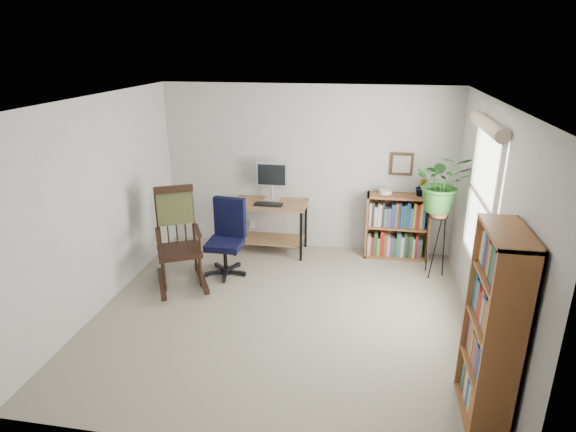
% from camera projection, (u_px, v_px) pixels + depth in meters
% --- Properties ---
extents(floor, '(4.20, 4.00, 0.00)m').
position_uv_depth(floor, '(282.00, 314.00, 5.52)').
color(floor, gray).
rests_on(floor, ground).
extents(ceiling, '(4.20, 4.00, 0.00)m').
position_uv_depth(ceiling, '(281.00, 100.00, 4.70)').
color(ceiling, silver).
rests_on(ceiling, ground).
extents(wall_back, '(4.20, 0.00, 2.40)m').
position_uv_depth(wall_back, '(307.00, 169.00, 6.96)').
color(wall_back, '#B6B5B1').
rests_on(wall_back, ground).
extents(wall_front, '(4.20, 0.00, 2.40)m').
position_uv_depth(wall_front, '(228.00, 314.00, 3.25)').
color(wall_front, '#B6B5B1').
rests_on(wall_front, ground).
extents(wall_left, '(0.00, 4.00, 2.40)m').
position_uv_depth(wall_left, '(99.00, 205.00, 5.44)').
color(wall_left, '#B6B5B1').
rests_on(wall_left, ground).
extents(wall_right, '(0.00, 4.00, 2.40)m').
position_uv_depth(wall_right, '(489.00, 228.00, 4.77)').
color(wall_right, '#B6B5B1').
rests_on(wall_right, ground).
extents(window, '(0.12, 1.20, 1.50)m').
position_uv_depth(window, '(482.00, 199.00, 4.98)').
color(window, white).
rests_on(window, wall_right).
extents(desk, '(1.06, 0.58, 0.76)m').
position_uv_depth(desk, '(271.00, 227.00, 7.04)').
color(desk, olive).
rests_on(desk, floor).
extents(monitor, '(0.46, 0.16, 0.56)m').
position_uv_depth(monitor, '(272.00, 181.00, 6.94)').
color(monitor, silver).
rests_on(monitor, desk).
extents(keyboard, '(0.40, 0.15, 0.02)m').
position_uv_depth(keyboard, '(268.00, 204.00, 6.79)').
color(keyboard, black).
rests_on(keyboard, desk).
extents(office_chair, '(0.63, 0.63, 1.03)m').
position_uv_depth(office_chair, '(224.00, 238.00, 6.29)').
color(office_chair, black).
rests_on(office_chair, floor).
extents(rocking_chair, '(1.09, 1.28, 1.27)m').
position_uv_depth(rocking_chair, '(178.00, 238.00, 5.98)').
color(rocking_chair, black).
rests_on(rocking_chair, floor).
extents(low_bookshelf, '(0.88, 0.29, 0.93)m').
position_uv_depth(low_bookshelf, '(397.00, 226.00, 6.83)').
color(low_bookshelf, brown).
rests_on(low_bookshelf, floor).
extents(tall_bookshelf, '(0.31, 0.72, 1.65)m').
position_uv_depth(tall_bookshelf, '(493.00, 328.00, 3.76)').
color(tall_bookshelf, brown).
rests_on(tall_bookshelf, floor).
extents(plant_stand, '(0.31, 0.31, 0.98)m').
position_uv_depth(plant_stand, '(436.00, 241.00, 6.27)').
color(plant_stand, black).
rests_on(plant_stand, floor).
extents(spider_plant, '(1.69, 1.87, 1.47)m').
position_uv_depth(spider_plant, '(445.00, 155.00, 5.88)').
color(spider_plant, '#265E20').
rests_on(spider_plant, plant_stand).
extents(potted_plant_small, '(0.13, 0.24, 0.11)m').
position_uv_depth(potted_plant_small, '(421.00, 192.00, 6.62)').
color(potted_plant_small, '#265E20').
rests_on(potted_plant_small, low_bookshelf).
extents(framed_picture, '(0.32, 0.04, 0.32)m').
position_uv_depth(framed_picture, '(402.00, 164.00, 6.67)').
color(framed_picture, black).
rests_on(framed_picture, wall_back).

